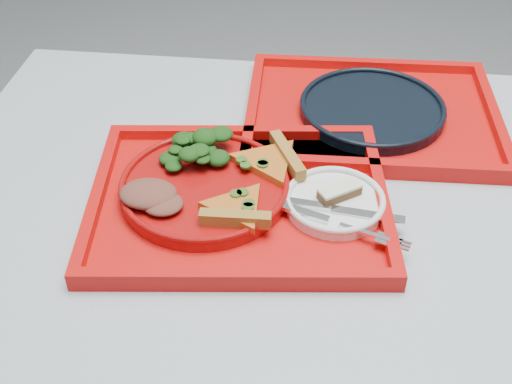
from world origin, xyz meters
TOP-DOWN VIEW (x-y plane):
  - table at (0.00, 0.00)m, footprint 1.60×0.80m
  - tray_main at (-0.30, -0.05)m, footprint 0.49×0.40m
  - tray_far at (-0.09, 0.21)m, footprint 0.46×0.36m
  - dinner_plate at (-0.35, -0.04)m, footprint 0.26×0.26m
  - side_plate at (-0.15, -0.05)m, footprint 0.15×0.15m
  - navy_plate at (-0.09, 0.21)m, footprint 0.26×0.26m
  - pizza_slice_a at (-0.29, -0.10)m, footprint 0.10×0.12m
  - pizza_slice_b at (-0.26, 0.02)m, footprint 0.17×0.16m
  - salad_heap at (-0.38, 0.02)m, footprint 0.10×0.09m
  - meat_portion at (-0.43, -0.09)m, footprint 0.09×0.07m
  - dessert_bar at (-0.15, -0.04)m, footprint 0.07×0.06m
  - knife at (-0.14, -0.08)m, footprint 0.19×0.04m
  - fork at (-0.15, -0.11)m, footprint 0.18×0.08m

SIDE VIEW (x-z plane):
  - table at x=0.00m, z-range 0.30..1.05m
  - tray_main at x=-0.30m, z-range 0.75..0.76m
  - tray_far at x=-0.09m, z-range 0.75..0.76m
  - side_plate at x=-0.15m, z-range 0.76..0.78m
  - navy_plate at x=-0.09m, z-range 0.76..0.78m
  - dinner_plate at x=-0.35m, z-range 0.76..0.78m
  - knife at x=-0.14m, z-range 0.78..0.78m
  - fork at x=-0.15m, z-range 0.78..0.78m
  - dessert_bar at x=-0.15m, z-range 0.78..0.79m
  - pizza_slice_a at x=-0.29m, z-range 0.78..0.80m
  - pizza_slice_b at x=-0.26m, z-range 0.78..0.80m
  - meat_portion at x=-0.43m, z-range 0.78..0.81m
  - salad_heap at x=-0.38m, z-range 0.78..0.83m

